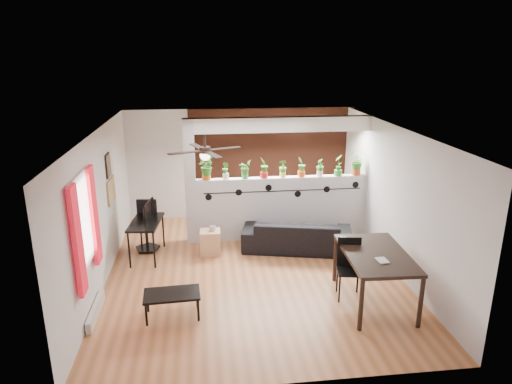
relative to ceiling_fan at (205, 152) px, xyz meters
name	(u,v)px	position (x,y,z in m)	size (l,w,h in m)	color
room_shell	(253,204)	(0.80, 0.30, -1.01)	(6.30, 7.10, 2.90)	#955630
partition_wall	(282,208)	(1.60, 1.80, -1.64)	(3.60, 0.18, 1.35)	#BCBCC1
ceiling_header	(284,124)	(1.60, 1.80, 0.14)	(3.60, 0.18, 0.30)	white
pier_column	(190,182)	(-0.31, 1.80, -1.01)	(0.22, 0.20, 2.60)	#BCBCC1
brick_panel	(272,163)	(1.60, 3.27, -1.01)	(3.90, 0.05, 2.60)	#AA4D31
vine_decal	(283,191)	(1.60, 1.70, -1.23)	(3.31, 0.01, 0.30)	black
window_assembly	(84,224)	(-1.76, -0.90, -0.81)	(0.09, 1.30, 1.55)	white
baseboard_heater	(96,311)	(-1.74, -0.90, -2.22)	(0.08, 1.00, 0.18)	beige
corkboard	(111,191)	(-1.78, 1.25, -0.96)	(0.03, 0.60, 0.45)	#9F7E4C
framed_art	(108,165)	(-1.78, 1.20, -0.46)	(0.03, 0.34, 0.44)	#8C7259
ceiling_fan	(205,152)	(0.00, 0.00, 0.00)	(1.19, 1.19, 0.43)	black
potted_plant_0	(206,168)	(0.02, 1.80, -0.71)	(0.24, 0.28, 0.48)	#C55917
potted_plant_1	(226,170)	(0.42, 1.80, -0.77)	(0.22, 0.22, 0.36)	white
potted_plant_2	(245,169)	(0.81, 1.80, -0.76)	(0.23, 0.24, 0.38)	green
potted_plant_3	(264,167)	(1.21, 1.80, -0.73)	(0.28, 0.29, 0.44)	#B41E1C
potted_plant_4	(283,168)	(1.60, 1.80, -0.77)	(0.20, 0.16, 0.37)	#E6E251
potted_plant_5	(302,166)	(2.00, 1.80, -0.74)	(0.25, 0.27, 0.42)	#E9501B
potted_plant_6	(320,167)	(2.39, 1.80, -0.77)	(0.18, 0.21, 0.37)	silver
potted_plant_7	(339,165)	(2.79, 1.80, -0.73)	(0.25, 0.28, 0.45)	green
potted_plant_8	(357,163)	(3.18, 1.80, -0.71)	(0.32, 0.32, 0.48)	#B9411D
sofa	(297,235)	(1.80, 1.16, -2.01)	(2.07, 0.82, 0.61)	black
cube_shelf	(210,242)	(0.05, 1.15, -2.07)	(0.40, 0.35, 0.49)	tan
cup	(212,228)	(0.10, 1.15, -1.78)	(0.13, 0.13, 0.10)	gray
computer_desk	(146,225)	(-1.17, 1.14, -1.64)	(0.64, 1.08, 0.74)	black
monitor	(146,214)	(-1.17, 1.29, -1.47)	(0.06, 0.34, 0.19)	black
office_chair	(147,229)	(-1.21, 1.52, -1.87)	(0.52, 0.52, 1.00)	black
dining_table	(376,258)	(2.60, -1.00, -1.54)	(1.02, 1.61, 0.86)	black
book	(377,261)	(2.50, -1.30, -1.44)	(0.15, 0.21, 0.02)	gray
folding_chair	(349,262)	(2.27, -0.72, -1.73)	(0.47, 0.47, 0.99)	black
coffee_table	(172,296)	(-0.57, -1.04, -1.97)	(0.86, 0.51, 0.39)	black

